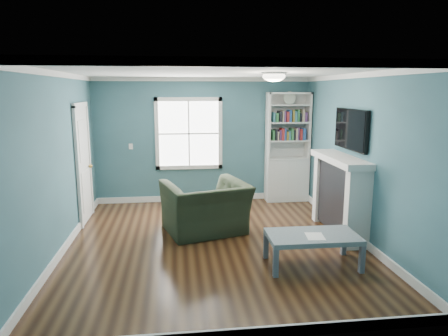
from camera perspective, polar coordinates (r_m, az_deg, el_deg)
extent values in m
plane|color=black|center=(6.32, -1.27, -10.63)|extent=(5.00, 5.00, 0.00)
plane|color=#355A66|center=(8.44, -2.99, 3.95)|extent=(4.50, 0.00, 4.50)
plane|color=#355A66|center=(3.55, 2.65, -5.84)|extent=(4.50, 0.00, 4.50)
plane|color=#355A66|center=(6.18, -22.58, 0.54)|extent=(0.00, 5.00, 5.00)
plane|color=#355A66|center=(6.58, 18.59, 1.40)|extent=(0.00, 5.00, 5.00)
plane|color=white|center=(5.89, -1.38, 13.62)|extent=(5.00, 5.00, 0.00)
cube|color=white|center=(8.66, -2.90, -4.24)|extent=(4.50, 0.03, 0.12)
cube|color=white|center=(4.10, 2.45, -22.61)|extent=(4.50, 0.03, 0.12)
cube|color=white|center=(6.49, -21.64, -10.28)|extent=(0.03, 5.00, 0.12)
cube|color=white|center=(6.88, 17.84, -8.84)|extent=(0.03, 5.00, 0.12)
cube|color=white|center=(8.36, -3.06, 12.54)|extent=(4.50, 0.04, 0.08)
cube|color=white|center=(3.43, 2.78, 14.86)|extent=(4.50, 0.04, 0.08)
cube|color=white|center=(6.09, -23.28, 12.29)|extent=(0.04, 5.00, 0.08)
cube|color=white|center=(6.49, 19.11, 12.43)|extent=(0.04, 5.00, 0.08)
cube|color=white|center=(8.40, -5.04, 4.92)|extent=(1.24, 0.01, 1.34)
cube|color=white|center=(8.39, -9.57, 4.80)|extent=(0.08, 0.06, 1.50)
cube|color=white|center=(8.43, -0.54, 4.98)|extent=(0.08, 0.06, 1.50)
cube|color=white|center=(8.49, -4.96, 0.14)|extent=(1.40, 0.06, 0.08)
cube|color=white|center=(8.34, -5.12, 9.76)|extent=(1.40, 0.06, 0.08)
cube|color=white|center=(8.38, -5.04, 4.91)|extent=(1.24, 0.03, 0.03)
cube|color=white|center=(8.38, -5.04, 4.91)|extent=(0.03, 0.03, 1.34)
cube|color=silver|center=(8.68, 8.90, -1.66)|extent=(0.90, 0.35, 0.90)
cube|color=silver|center=(8.40, 6.30, 5.92)|extent=(0.04, 0.35, 1.40)
cube|color=silver|center=(8.64, 11.89, 5.89)|extent=(0.04, 0.35, 1.40)
cube|color=silver|center=(8.67, 8.83, 6.01)|extent=(0.90, 0.02, 1.40)
cube|color=silver|center=(8.48, 9.27, 10.50)|extent=(0.90, 0.35, 0.04)
cube|color=silver|center=(8.59, 9.00, 1.40)|extent=(0.84, 0.33, 0.03)
cube|color=silver|center=(8.54, 9.07, 3.91)|extent=(0.84, 0.33, 0.03)
cube|color=silver|center=(8.50, 9.15, 6.45)|extent=(0.84, 0.33, 0.03)
cube|color=silver|center=(8.48, 9.22, 8.88)|extent=(0.84, 0.33, 0.03)
cube|color=#33723F|center=(8.51, 9.13, 4.73)|extent=(0.70, 0.25, 0.22)
cube|color=black|center=(8.48, 9.21, 7.28)|extent=(0.70, 0.25, 0.22)
cylinder|color=beige|center=(8.43, 9.35, 9.85)|extent=(0.26, 0.06, 0.26)
cube|color=black|center=(6.83, 16.30, -4.13)|extent=(0.30, 1.20, 1.10)
cube|color=black|center=(6.88, 16.06, -5.75)|extent=(0.22, 0.65, 0.70)
cube|color=silver|center=(6.24, 18.54, -5.69)|extent=(0.36, 0.16, 1.20)
cube|color=silver|center=(7.43, 14.14, -2.83)|extent=(0.36, 0.16, 1.20)
cube|color=silver|center=(6.68, 16.28, 1.24)|extent=(0.44, 1.58, 0.10)
cube|color=black|center=(6.68, 17.69, 5.28)|extent=(0.06, 1.10, 0.65)
cube|color=silver|center=(7.55, -19.45, 0.40)|extent=(0.04, 0.80, 2.05)
cube|color=white|center=(7.12, -20.14, -0.26)|extent=(0.05, 0.08, 2.13)
cube|color=white|center=(7.98, -18.70, 0.99)|extent=(0.05, 0.08, 2.13)
cube|color=white|center=(7.44, -19.90, 8.49)|extent=(0.05, 0.98, 0.08)
sphere|color=#BF8C3F|center=(7.84, -18.53, 0.27)|extent=(0.07, 0.07, 0.07)
ellipsoid|color=white|center=(6.14, 7.14, 12.87)|extent=(0.34, 0.34, 0.15)
cylinder|color=white|center=(6.14, 7.15, 13.29)|extent=(0.38, 0.38, 0.03)
cube|color=white|center=(8.47, -13.17, 3.02)|extent=(0.08, 0.01, 0.12)
imported|color=#222C1C|center=(6.62, -2.66, -4.47)|extent=(1.48, 1.17, 1.13)
cube|color=#535863|center=(5.23, 7.40, -13.31)|extent=(0.07, 0.07, 0.37)
cube|color=#535863|center=(5.59, 19.11, -12.19)|extent=(0.07, 0.07, 0.37)
cube|color=#535863|center=(5.76, 6.01, -10.93)|extent=(0.07, 0.07, 0.37)
cube|color=#535863|center=(6.09, 16.73, -10.11)|extent=(0.07, 0.07, 0.37)
cube|color=#4F5E65|center=(5.56, 12.54, -9.54)|extent=(1.21, 0.67, 0.07)
cube|color=white|center=(5.47, 12.88, -9.49)|extent=(0.26, 0.32, 0.00)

